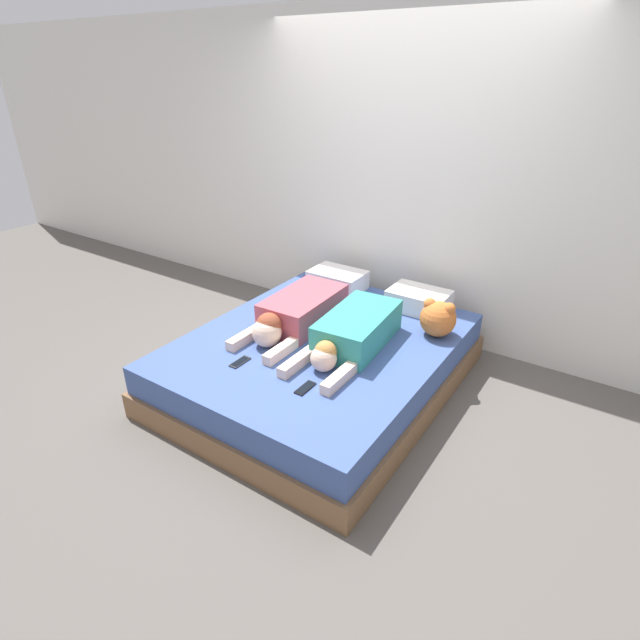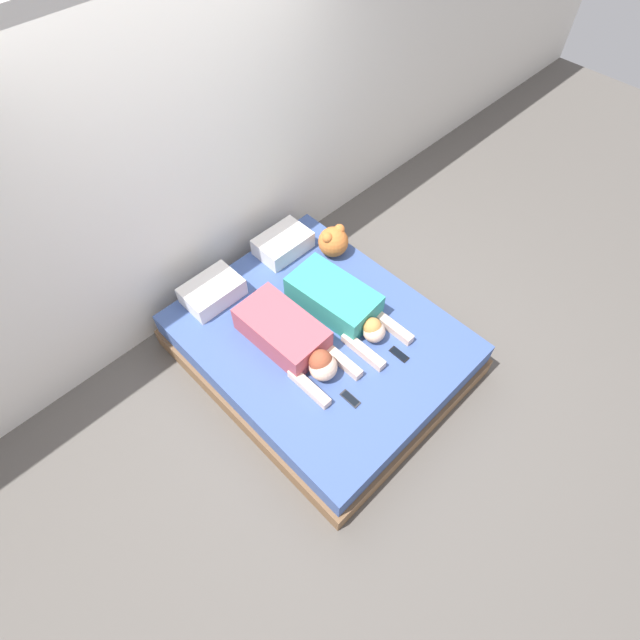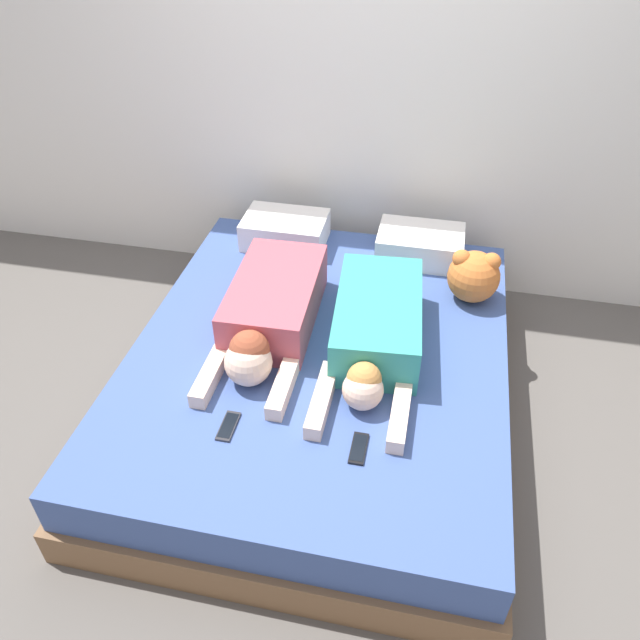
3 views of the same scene
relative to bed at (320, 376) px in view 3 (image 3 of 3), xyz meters
The scene contains 10 objects.
ground_plane 0.19m from the bed, ahead, with size 12.00×12.00×0.00m, color #5B5651.
wall_back 1.65m from the bed, 90.00° to the left, with size 12.00×0.06×2.60m.
bed is the anchor object (origin of this frame).
pillow_head_left 0.97m from the bed, 114.33° to the left, with size 0.46×0.32×0.16m.
pillow_head_right 0.97m from the bed, 65.67° to the left, with size 0.46×0.32×0.16m.
person_left 0.40m from the bed, 168.04° to the left, with size 0.40×1.00×0.24m.
person_right 0.40m from the bed, ahead, with size 0.44×1.04×0.23m.
cell_phone_left 0.65m from the bed, 114.34° to the right, with size 0.06×0.16×0.01m.
cell_phone_right 0.66m from the bed, 64.27° to the right, with size 0.06×0.16×0.01m.
plush_toy 0.91m from the bed, 37.81° to the left, with size 0.26×0.26×0.27m.
Camera 3 is at (0.45, -2.13, 2.29)m, focal length 35.00 mm.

